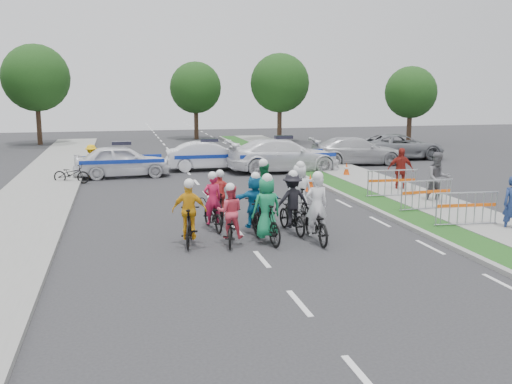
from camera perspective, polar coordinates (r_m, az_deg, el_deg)
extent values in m
plane|color=#28282B|center=(14.13, 0.59, -6.75)|extent=(90.00, 90.00, 0.00)
cube|color=gray|center=(20.37, 11.12, -1.45)|extent=(0.20, 60.00, 0.12)
cube|color=#1E4917|center=(20.67, 12.88, -1.36)|extent=(1.20, 60.00, 0.11)
cube|color=gray|center=(21.52, 17.18, -1.07)|extent=(2.40, 60.00, 0.13)
cube|color=gray|center=(18.82, -23.02, -3.04)|extent=(3.00, 60.00, 0.13)
imported|color=black|center=(15.69, 5.99, -3.15)|extent=(0.74, 1.96, 1.02)
imported|color=silver|center=(15.53, 6.09, -1.33)|extent=(0.63, 0.43, 1.69)
sphere|color=white|center=(15.34, 6.21, 1.56)|extent=(0.29, 0.29, 0.29)
imported|color=black|center=(15.48, 1.02, -3.11)|extent=(0.81, 1.89, 1.10)
imported|color=#188450|center=(15.33, 1.07, -1.50)|extent=(0.88, 0.65, 1.65)
sphere|color=white|center=(15.15, 1.13, 1.34)|extent=(0.29, 0.29, 0.29)
imported|color=black|center=(15.41, -2.63, -3.63)|extent=(0.91, 1.74, 0.87)
imported|color=#E03E54|center=(15.25, -2.61, -1.96)|extent=(0.80, 0.68, 1.45)
sphere|color=white|center=(15.08, -2.59, 0.46)|extent=(0.25, 0.25, 0.25)
imported|color=black|center=(15.36, -6.66, -3.40)|extent=(0.83, 1.80, 1.04)
imported|color=gold|center=(15.22, -6.68, -1.83)|extent=(0.98, 0.56, 1.56)
sphere|color=white|center=(15.03, -6.71, 0.84)|extent=(0.27, 0.27, 0.27)
imported|color=black|center=(16.61, 3.57, -2.46)|extent=(0.82, 1.88, 0.96)
imported|color=black|center=(16.46, 3.64, -0.81)|extent=(1.09, 0.70, 1.59)
sphere|color=white|center=(16.28, 3.73, 1.73)|extent=(0.28, 0.28, 0.28)
imported|color=black|center=(16.56, -0.14, -2.34)|extent=(0.69, 1.76, 1.03)
imported|color=#166FA8|center=(16.43, -0.10, -0.89)|extent=(1.48, 0.63, 1.55)
sphere|color=white|center=(16.25, -0.06, 1.56)|extent=(0.27, 0.27, 0.27)
imported|color=black|center=(17.00, -4.38, -2.26)|extent=(0.82, 1.79, 0.91)
imported|color=#C31842|center=(16.86, -4.37, -0.70)|extent=(0.59, 0.43, 1.51)
sphere|color=white|center=(16.69, -4.38, 1.61)|extent=(0.26, 0.26, 0.26)
imported|color=black|center=(18.12, 4.31, -1.16)|extent=(0.55, 1.84, 1.10)
imported|color=white|center=(17.99, 4.38, 0.23)|extent=(0.81, 0.54, 1.65)
sphere|color=white|center=(17.82, 4.46, 2.66)|extent=(0.29, 0.29, 0.29)
imported|color=black|center=(18.14, 0.64, -1.24)|extent=(0.86, 2.00, 1.02)
imported|color=#178347|center=(18.00, 0.68, 0.35)|extent=(0.89, 0.72, 1.70)
sphere|color=white|center=(17.83, 0.73, 2.89)|extent=(0.30, 0.30, 0.30)
imported|color=black|center=(17.91, -3.65, -1.51)|extent=(0.53, 1.62, 0.96)
imported|color=#EF4442|center=(17.78, -3.63, -0.22)|extent=(0.86, 0.39, 1.44)
sphere|color=white|center=(17.62, -3.63, 1.85)|extent=(0.25, 0.25, 0.25)
imported|color=white|center=(27.72, -13.23, 3.05)|extent=(4.57, 2.02, 1.53)
imported|color=white|center=(29.43, -4.68, 3.62)|extent=(4.43, 1.62, 1.45)
imported|color=white|center=(28.72, 2.76, 3.69)|extent=(5.74, 2.35, 1.66)
imported|color=#B8B9BD|center=(31.99, 10.03, 4.08)|extent=(5.38, 2.70, 1.50)
imported|color=gray|center=(34.92, 14.12, 4.43)|extent=(5.35, 2.49, 1.49)
imported|color=#5D5C61|center=(21.61, 17.73, 1.31)|extent=(1.02, 0.85, 1.89)
imported|color=maroon|center=(23.76, 14.24, 2.15)|extent=(1.13, 0.67, 1.80)
imported|color=#E4AA0C|center=(28.01, -16.11, 3.01)|extent=(1.15, 0.98, 1.55)
cube|color=#F24C0C|center=(23.45, 5.43, 0.13)|extent=(0.40, 0.40, 0.03)
cone|color=#F24C0C|center=(23.40, 5.44, 0.94)|extent=(0.36, 0.36, 0.70)
cylinder|color=silver|center=(23.38, 5.44, 1.18)|extent=(0.29, 0.29, 0.08)
cube|color=#F24C0C|center=(27.29, 9.02, 1.49)|extent=(0.40, 0.40, 0.03)
cone|color=#F24C0C|center=(27.24, 9.04, 2.19)|extent=(0.36, 0.36, 0.70)
cylinder|color=silver|center=(27.23, 9.05, 2.40)|extent=(0.29, 0.29, 0.08)
imported|color=black|center=(26.45, -17.97, 1.74)|extent=(1.73, 1.10, 0.86)
cylinder|color=#382619|center=(44.89, 2.36, 7.11)|extent=(0.36, 0.36, 3.25)
sphere|color=#163510|center=(44.82, 2.39, 10.84)|extent=(4.55, 4.55, 4.55)
cylinder|color=#382619|center=(44.61, 15.07, 6.42)|extent=(0.36, 0.36, 2.75)
sphere|color=#163510|center=(44.53, 15.22, 9.60)|extent=(3.85, 3.85, 3.85)
cylinder|color=#382619|center=(45.51, -20.90, 6.64)|extent=(0.36, 0.36, 3.50)
sphere|color=#163510|center=(45.45, -21.16, 10.60)|extent=(4.90, 4.90, 4.90)
cylinder|color=#382619|center=(47.59, -6.00, 7.09)|extent=(0.36, 0.36, 3.00)
sphere|color=#163510|center=(47.51, -6.06, 10.34)|extent=(4.20, 4.20, 4.20)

